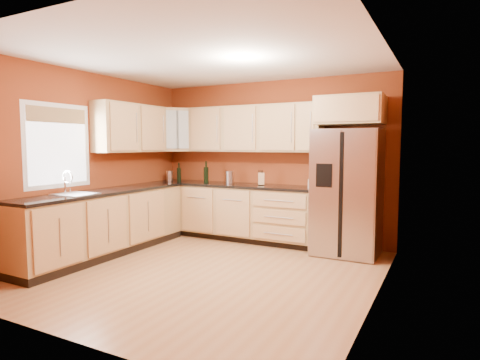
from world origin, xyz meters
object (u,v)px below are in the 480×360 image
object	(u,v)px
wine_bottle_a	(179,172)
soap_dispenser	(310,183)
canister_left	(170,176)
knife_block	(261,179)
refrigerator	(347,192)

from	to	relation	value
wine_bottle_a	soap_dispenser	xyz separation A→B (m)	(2.44, -0.08, -0.08)
canister_left	wine_bottle_a	xyz separation A→B (m)	(0.16, 0.05, 0.07)
wine_bottle_a	knife_block	size ratio (longest dim) A/B	1.67
refrigerator	soap_dispenser	bearing A→B (deg)	-179.52
canister_left	soap_dispenser	bearing A→B (deg)	-0.52
knife_block	soap_dispenser	bearing A→B (deg)	-31.08
soap_dispenser	canister_left	bearing A→B (deg)	179.48
knife_block	soap_dispenser	world-z (taller)	knife_block
canister_left	wine_bottle_a	bearing A→B (deg)	18.43
canister_left	wine_bottle_a	distance (m)	0.19
wine_bottle_a	knife_block	bearing A→B (deg)	0.77
refrigerator	wine_bottle_a	size ratio (longest dim) A/B	5.47
refrigerator	wine_bottle_a	world-z (taller)	refrigerator
canister_left	refrigerator	bearing A→B (deg)	-0.35
refrigerator	knife_block	xyz separation A→B (m)	(-1.39, 0.10, 0.13)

